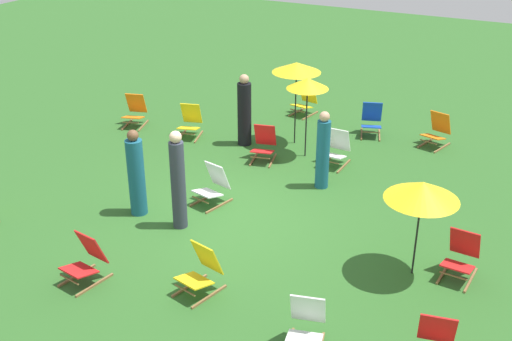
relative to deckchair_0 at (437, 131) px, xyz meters
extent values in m
plane|color=#2D6026|center=(-2.75, -5.31, -0.37)|extent=(40.00, 40.00, 0.00)
cube|color=olive|center=(-0.23, 0.01, -0.35)|extent=(0.25, 0.74, 0.04)
cube|color=olive|center=(0.20, -0.11, -0.35)|extent=(0.25, 0.74, 0.04)
cube|color=orange|center=(-0.04, -0.15, -0.10)|extent=(0.58, 0.55, 0.13)
cube|color=orange|center=(0.04, 0.14, 0.18)|extent=(0.53, 0.37, 0.57)
cylinder|color=olive|center=(-0.10, -0.34, -0.17)|extent=(0.43, 0.15, 0.03)
cube|color=olive|center=(-2.23, -7.49, -0.35)|extent=(0.22, 0.75, 0.04)
cube|color=olive|center=(-1.81, -7.60, -0.35)|extent=(0.22, 0.75, 0.04)
cube|color=yellow|center=(-2.05, -7.64, -0.10)|extent=(0.57, 0.54, 0.13)
cube|color=yellow|center=(-1.97, -7.35, 0.18)|extent=(0.53, 0.36, 0.57)
cylinder|color=olive|center=(-2.09, -7.83, -0.17)|extent=(0.43, 0.13, 0.03)
cube|color=olive|center=(-5.76, -2.25, -0.35)|extent=(0.24, 0.74, 0.04)
cube|color=olive|center=(-5.33, -2.13, -0.35)|extent=(0.24, 0.74, 0.04)
cube|color=yellow|center=(-5.52, -2.29, -0.10)|extent=(0.58, 0.55, 0.13)
cube|color=yellow|center=(-5.60, -2.00, 0.18)|extent=(0.53, 0.37, 0.57)
cylinder|color=olive|center=(-5.46, -2.48, -0.17)|extent=(0.43, 0.15, 0.03)
cube|color=olive|center=(-3.54, -4.88, -0.35)|extent=(0.22, 0.75, 0.04)
cube|color=olive|center=(-3.12, -4.98, -0.35)|extent=(0.22, 0.75, 0.04)
cube|color=white|center=(-3.35, -5.03, -0.10)|extent=(0.57, 0.54, 0.13)
cube|color=white|center=(-3.28, -4.74, 0.18)|extent=(0.53, 0.36, 0.57)
cylinder|color=olive|center=(-3.40, -5.22, -0.17)|extent=(0.43, 0.13, 0.03)
cube|color=olive|center=(-7.42, -2.26, -0.35)|extent=(0.25, 0.74, 0.04)
cube|color=olive|center=(-7.00, -2.13, -0.35)|extent=(0.25, 0.74, 0.04)
cube|color=orange|center=(-7.18, -2.29, -0.10)|extent=(0.58, 0.55, 0.13)
cube|color=orange|center=(-7.27, -2.00, 0.18)|extent=(0.53, 0.37, 0.57)
cylinder|color=olive|center=(-7.12, -2.48, -0.17)|extent=(0.43, 0.15, 0.03)
cube|color=olive|center=(1.31, -5.29, -0.35)|extent=(0.10, 0.76, 0.04)
cube|color=olive|center=(1.75, -5.32, -0.35)|extent=(0.10, 0.76, 0.04)
cube|color=red|center=(1.52, -5.40, -0.10)|extent=(0.51, 0.47, 0.13)
cube|color=red|center=(1.55, -5.10, 0.18)|extent=(0.50, 0.29, 0.57)
cylinder|color=olive|center=(1.51, -5.60, -0.17)|extent=(0.44, 0.06, 0.03)
cube|color=olive|center=(-1.79, -0.15, -0.35)|extent=(0.26, 0.74, 0.04)
cube|color=olive|center=(-1.37, -0.01, -0.35)|extent=(0.26, 0.74, 0.04)
cube|color=#1947B7|center=(-1.55, -0.17, -0.10)|extent=(0.59, 0.56, 0.13)
cube|color=#1947B7|center=(-1.64, 0.11, 0.18)|extent=(0.53, 0.38, 0.57)
cylinder|color=olive|center=(-1.49, -0.36, -0.17)|extent=(0.43, 0.16, 0.03)
cube|color=olive|center=(-1.99, -2.13, -0.35)|extent=(0.06, 0.76, 0.04)
cube|color=olive|center=(-1.55, -2.14, -0.35)|extent=(0.06, 0.76, 0.04)
cube|color=white|center=(-1.77, -2.23, -0.10)|extent=(0.49, 0.45, 0.13)
cube|color=white|center=(-1.76, -1.93, 0.18)|extent=(0.49, 0.26, 0.57)
cylinder|color=olive|center=(-1.78, -2.43, -0.17)|extent=(0.44, 0.04, 0.03)
cube|color=olive|center=(-3.52, -2.68, -0.35)|extent=(0.21, 0.75, 0.04)
cube|color=olive|center=(-3.09, -2.58, -0.35)|extent=(0.21, 0.75, 0.04)
cube|color=red|center=(-3.28, -2.73, -0.10)|extent=(0.57, 0.53, 0.13)
cube|color=red|center=(-3.35, -2.44, 0.18)|extent=(0.52, 0.35, 0.57)
cylinder|color=olive|center=(-3.24, -2.93, -0.17)|extent=(0.43, 0.13, 0.03)
cube|color=red|center=(1.61, -7.45, 0.18)|extent=(0.52, 0.33, 0.57)
cube|color=olive|center=(-4.03, -8.08, -0.35)|extent=(0.16, 0.76, 0.04)
cube|color=olive|center=(-3.60, -8.16, -0.35)|extent=(0.16, 0.76, 0.04)
cube|color=red|center=(-3.83, -8.22, -0.10)|extent=(0.55, 0.51, 0.13)
cube|color=red|center=(-3.78, -7.92, 0.18)|extent=(0.51, 0.32, 0.57)
cylinder|color=olive|center=(-3.87, -8.42, -0.17)|extent=(0.44, 0.10, 0.03)
cube|color=white|center=(0.00, -8.12, -0.10)|extent=(0.57, 0.54, 0.13)
cube|color=white|center=(-0.07, -7.83, 0.18)|extent=(0.53, 0.36, 0.57)
cube|color=olive|center=(-3.86, 0.56, -0.35)|extent=(0.17, 0.75, 0.04)
cube|color=olive|center=(-3.43, 0.48, -0.35)|extent=(0.17, 0.75, 0.04)
cube|color=yellow|center=(-3.66, 0.42, -0.10)|extent=(0.55, 0.51, 0.13)
cube|color=yellow|center=(-3.61, 0.72, 0.18)|extent=(0.52, 0.33, 0.57)
cylinder|color=olive|center=(-3.70, 0.22, -0.17)|extent=(0.44, 0.11, 0.03)
cylinder|color=black|center=(-2.56, -1.96, 0.55)|extent=(0.03, 0.03, 1.84)
cone|color=yellow|center=(-2.56, -1.96, 1.38)|extent=(0.94, 0.94, 0.24)
cylinder|color=black|center=(0.84, -5.52, 0.46)|extent=(0.03, 0.03, 1.65)
cone|color=yellow|center=(0.84, -5.52, 1.16)|extent=(1.18, 1.18, 0.30)
cylinder|color=black|center=(-3.08, -1.38, 0.62)|extent=(0.03, 0.03, 1.98)
cone|color=yellow|center=(-3.08, -1.38, 1.52)|extent=(1.14, 1.14, 0.23)
cylinder|color=#333847|center=(-3.40, -5.95, 0.48)|extent=(0.35, 0.35, 1.70)
sphere|color=beige|center=(-3.40, -5.95, 1.43)|extent=(0.22, 0.22, 0.22)
cylinder|color=#195972|center=(-4.38, -5.88, 0.39)|extent=(0.45, 0.45, 1.52)
sphere|color=brown|center=(-4.38, -5.88, 1.25)|extent=(0.22, 0.22, 0.22)
cylinder|color=#195972|center=(-1.65, -3.26, 0.36)|extent=(0.36, 0.36, 1.47)
sphere|color=tan|center=(-1.65, -3.26, 1.19)|extent=(0.21, 0.21, 0.21)
cylinder|color=black|center=(-4.13, -1.97, 0.39)|extent=(0.45, 0.45, 1.52)
sphere|color=tan|center=(-4.13, -1.97, 1.25)|extent=(0.23, 0.23, 0.23)
camera|label=1|loc=(2.46, -14.47, 5.69)|focal=44.63mm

